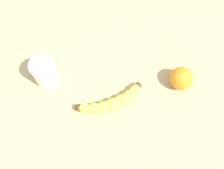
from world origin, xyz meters
The scene contains 4 objects.
wooden_tabletop centered at (0.00, 0.00, 1.50)cm, with size 120.00×120.00×3.00cm, color tan.
banana centered at (1.14, 4.48, 4.90)cm, with size 21.36×8.73×3.79cm.
smoothie_glass centered at (12.47, -15.31, 7.52)cm, with size 7.69×7.69×9.17cm.
orange_fruit centered at (-20.68, 11.82, 6.63)cm, with size 7.25×7.25×7.25cm, color orange.
Camera 1 is at (18.28, 27.68, 80.55)cm, focal length 42.16 mm.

